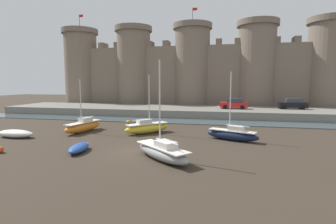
% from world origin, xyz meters
% --- Properties ---
extents(ground_plane, '(160.00, 160.00, 0.00)m').
position_xyz_m(ground_plane, '(0.00, 0.00, 0.00)').
color(ground_plane, '#382D23').
extents(water_channel, '(80.00, 4.50, 0.10)m').
position_xyz_m(water_channel, '(0.00, 15.97, 0.05)').
color(water_channel, '#47565B').
rests_on(water_channel, ground).
extents(quay_road, '(59.51, 10.00, 1.20)m').
position_xyz_m(quay_road, '(0.00, 23.22, 0.60)').
color(quay_road, slate).
rests_on(quay_road, ground).
extents(castle, '(54.96, 7.45, 19.31)m').
position_xyz_m(castle, '(-0.00, 32.62, 7.63)').
color(castle, '#7A6B5B').
rests_on(castle, ground).
extents(sailboat_foreground_left, '(4.51, 4.51, 6.07)m').
position_xyz_m(sailboat_foreground_left, '(-1.45, 7.23, 0.62)').
color(sailboat_foreground_left, yellow).
rests_on(sailboat_foreground_left, ground).
extents(rowboat_foreground_centre, '(1.59, 3.04, 0.62)m').
position_xyz_m(rowboat_foreground_centre, '(-4.42, -0.90, 0.33)').
color(rowboat_foreground_centre, '#234793').
rests_on(rowboat_foreground_centre, ground).
extents(rowboat_midflat_left, '(3.79, 1.58, 0.76)m').
position_xyz_m(rowboat_midflat_left, '(-13.24, 2.52, 0.40)').
color(rowboat_midflat_left, silver).
rests_on(rowboat_midflat_left, ground).
extents(sailboat_near_channel_left, '(4.95, 2.88, 6.26)m').
position_xyz_m(sailboat_near_channel_left, '(7.15, 5.66, 0.58)').
color(sailboat_near_channel_left, '#141E3D').
rests_on(sailboat_near_channel_left, ground).
extents(sailboat_midflat_centre, '(2.23, 5.40, 5.61)m').
position_xyz_m(sailboat_midflat_centre, '(-8.35, 6.53, 0.63)').
color(sailboat_midflat_centre, orange).
rests_on(sailboat_midflat_centre, ground).
extents(sailboat_foreground_right, '(5.08, 4.74, 6.82)m').
position_xyz_m(sailboat_foreground_right, '(2.32, -1.54, 0.57)').
color(sailboat_foreground_right, gray).
rests_on(sailboat_foreground_right, ground).
extents(mooring_buoy_mid_mud, '(0.50, 0.50, 0.50)m').
position_xyz_m(mooring_buoy_mid_mud, '(-10.06, -2.45, 0.25)').
color(mooring_buoy_mid_mud, '#E04C1E').
rests_on(mooring_buoy_mid_mud, ground).
extents(mooring_buoy_near_channel, '(0.50, 0.50, 0.50)m').
position_xyz_m(mooring_buoy_near_channel, '(-5.56, 12.53, 0.25)').
color(mooring_buoy_near_channel, orange).
rests_on(mooring_buoy_near_channel, ground).
extents(car_quay_east, '(4.10, 1.89, 1.62)m').
position_xyz_m(car_quay_east, '(16.59, 24.70, 1.98)').
color(car_quay_east, black).
rests_on(car_quay_east, quay_road).
extents(car_quay_centre_west, '(4.10, 1.89, 1.62)m').
position_xyz_m(car_quay_centre_west, '(7.76, 23.10, 1.98)').
color(car_quay_centre_west, red).
rests_on(car_quay_centre_west, quay_road).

